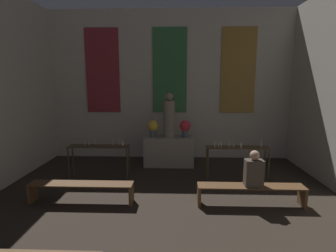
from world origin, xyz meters
name	(u,v)px	position (x,y,z in m)	size (l,w,h in m)	color
wall_back	(170,85)	(0.00, 9.52, 2.43)	(8.06, 0.16, 4.81)	beige
altar	(169,151)	(0.00, 8.56, 0.45)	(1.49, 0.59, 0.89)	gray
statue	(169,117)	(0.00, 8.56, 1.50)	(0.35, 0.35, 1.34)	gray
flower_vase_left	(153,127)	(-0.49, 8.56, 1.20)	(0.34, 0.34, 0.51)	#4C5666
flower_vase_right	(185,127)	(0.49, 8.56, 1.20)	(0.34, 0.34, 0.51)	#4C5666
candle_rack_left	(99,151)	(-1.79, 7.39, 0.76)	(1.58, 0.36, 1.07)	#473823
candle_rack_right	(237,152)	(1.79, 7.39, 0.76)	(1.58, 0.36, 1.07)	#473823
pew_back_left	(81,188)	(-1.77, 5.98, 0.32)	(2.18, 0.36, 0.43)	brown
pew_back_right	(251,190)	(1.77, 5.98, 0.32)	(2.18, 0.36, 0.43)	brown
person_seated	(254,170)	(1.81, 5.98, 0.75)	(0.36, 0.24, 0.74)	#4C4238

